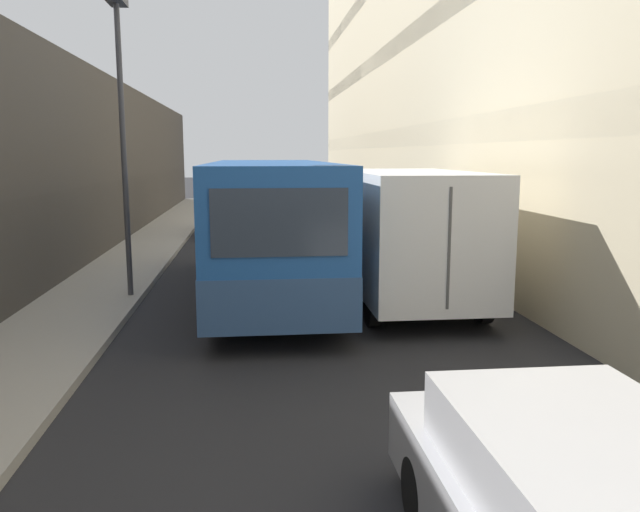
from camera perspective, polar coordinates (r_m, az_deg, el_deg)
The scene contains 6 objects.
ground_plane at distance 15.19m, azimuth -1.61°, elevation -3.08°, with size 150.00×150.00×0.00m, color #232326.
sidewalk_left at distance 15.56m, azimuth -19.48°, elevation -3.05°, with size 2.21×60.00×0.15m.
bus at distance 14.56m, azimuth -4.53°, elevation 2.86°, with size 2.63×9.86×3.08m.
box_truck at distance 14.17m, azimuth 7.47°, elevation 2.41°, with size 2.42×7.21×2.90m.
panel_van at distance 25.49m, azimuth -6.79°, elevation 4.34°, with size 1.82×4.32×1.94m.
street_lamp at distance 14.35m, azimuth -17.79°, elevation 14.47°, with size 0.36×0.80×6.45m.
Camera 1 is at (-1.17, 0.21, 3.26)m, focal length 35.00 mm.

